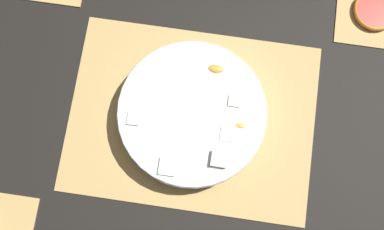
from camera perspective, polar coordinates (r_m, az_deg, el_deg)
name	(u,v)px	position (r m, az deg, el deg)	size (l,w,h in m)	color
ground_plane	(192,118)	(0.92, 0.00, -0.34)	(6.00, 6.00, 0.00)	black
bamboo_mat_center	(192,117)	(0.91, 0.00, -0.30)	(0.50, 0.37, 0.01)	tan
coaster_mat_near_left	(373,12)	(1.06, 22.04, 11.98)	(0.16, 0.16, 0.01)	tan
fruit_salad_bowl	(192,115)	(0.88, 0.00, 0.05)	(0.29, 0.29, 0.06)	silver
grapefruit_slice	(375,11)	(1.05, 22.22, 12.17)	(0.09, 0.09, 0.01)	red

